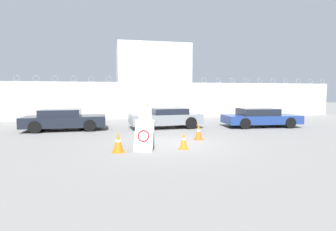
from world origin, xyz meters
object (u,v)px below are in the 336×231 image
at_px(security_guard, 146,121).
at_px(parked_car_rear_sedan, 166,118).
at_px(barricade_sign, 145,135).
at_px(parked_car_front_coupe, 64,119).
at_px(traffic_cone_near, 184,140).
at_px(parked_car_far_side, 260,117).
at_px(traffic_cone_mid, 199,132).
at_px(traffic_cone_far, 118,142).

relative_size(security_guard, parked_car_rear_sedan, 0.41).
distance_m(barricade_sign, parked_car_front_coupe, 7.27).
height_order(security_guard, parked_car_front_coupe, security_guard).
distance_m(traffic_cone_near, parked_car_far_side, 8.30).
bearing_deg(security_guard, barricade_sign, 35.42).
bearing_deg(barricade_sign, traffic_cone_mid, 51.28).
distance_m(barricade_sign, parked_car_far_side, 9.46).
height_order(barricade_sign, traffic_cone_far, barricade_sign).
height_order(traffic_cone_far, parked_car_front_coupe, parked_car_front_coupe).
bearing_deg(traffic_cone_near, parked_car_front_coupe, 130.42).
distance_m(security_guard, parked_car_front_coupe, 6.76).
relative_size(security_guard, traffic_cone_mid, 2.52).
xyz_separation_m(traffic_cone_mid, parked_car_far_side, (5.23, 3.47, 0.24)).
height_order(security_guard, traffic_cone_far, security_guard).
height_order(traffic_cone_near, parked_car_far_side, parked_car_far_side).
distance_m(traffic_cone_far, parked_car_rear_sedan, 6.74).
height_order(parked_car_front_coupe, parked_car_far_side, parked_car_front_coupe).
relative_size(barricade_sign, security_guard, 0.63).
height_order(traffic_cone_far, parked_car_rear_sedan, parked_car_rear_sedan).
relative_size(parked_car_rear_sedan, parked_car_far_side, 0.92).
xyz_separation_m(barricade_sign, parked_car_front_coupe, (-3.84, 6.17, 0.05)).
height_order(traffic_cone_near, traffic_cone_mid, traffic_cone_mid).
relative_size(barricade_sign, traffic_cone_near, 1.74).
distance_m(barricade_sign, parked_car_rear_sedan, 6.24).
bearing_deg(barricade_sign, traffic_cone_near, 15.95).
distance_m(security_guard, parked_car_rear_sedan, 5.52).
height_order(traffic_cone_mid, parked_car_front_coupe, parked_car_front_coupe).
bearing_deg(barricade_sign, parked_car_front_coupe, 140.99).
bearing_deg(traffic_cone_near, traffic_cone_far, -179.15).
bearing_deg(parked_car_rear_sedan, parked_car_far_side, 168.30).
xyz_separation_m(barricade_sign, traffic_cone_mid, (2.69, 1.69, -0.21)).
xyz_separation_m(barricade_sign, parked_car_rear_sedan, (2.05, 5.90, 0.06)).
xyz_separation_m(security_guard, traffic_cone_far, (-1.12, -0.85, -0.66)).
xyz_separation_m(traffic_cone_near, parked_car_front_coupe, (-5.33, 6.25, 0.29)).
bearing_deg(traffic_cone_far, traffic_cone_near, 0.85).
xyz_separation_m(traffic_cone_far, parked_car_front_coupe, (-2.87, 6.29, 0.26)).
relative_size(barricade_sign, parked_car_far_side, 0.24).
distance_m(traffic_cone_mid, parked_car_front_coupe, 7.92).
bearing_deg(traffic_cone_mid, traffic_cone_far, -153.68).
distance_m(security_guard, parked_car_far_side, 8.96).
relative_size(traffic_cone_near, traffic_cone_mid, 0.91).
relative_size(security_guard, parked_car_front_coupe, 0.40).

